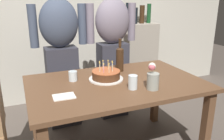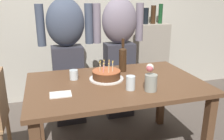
{
  "view_description": "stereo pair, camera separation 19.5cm",
  "coord_description": "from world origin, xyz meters",
  "px_view_note": "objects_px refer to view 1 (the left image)",
  "views": [
    {
      "loc": [
        -0.76,
        -1.77,
        1.46
      ],
      "look_at": [
        -0.02,
        0.03,
        0.84
      ],
      "focal_mm": 37.9,
      "sensor_mm": 36.0,
      "label": 1
    },
    {
      "loc": [
        -0.58,
        -1.84,
        1.46
      ],
      "look_at": [
        -0.02,
        0.03,
        0.84
      ],
      "focal_mm": 37.9,
      "sensor_mm": 36.0,
      "label": 2
    }
  ],
  "objects_px": {
    "birthday_cake": "(106,75)",
    "wine_bottle": "(120,58)",
    "water_glass_far": "(133,82)",
    "napkin_stack": "(64,97)",
    "flower_vase": "(153,78)",
    "water_glass_near": "(73,76)",
    "person_woman_cardigan": "(113,47)",
    "person_man_bearded": "(61,51)"
  },
  "relations": [
    {
      "from": "napkin_stack",
      "to": "flower_vase",
      "type": "relative_size",
      "value": 0.73
    },
    {
      "from": "water_glass_far",
      "to": "wine_bottle",
      "type": "bearing_deg",
      "value": 78.45
    },
    {
      "from": "birthday_cake",
      "to": "napkin_stack",
      "type": "xyz_separation_m",
      "value": [
        -0.42,
        -0.24,
        -0.04
      ]
    },
    {
      "from": "water_glass_near",
      "to": "water_glass_far",
      "type": "height_order",
      "value": "water_glass_far"
    },
    {
      "from": "person_man_bearded",
      "to": "wine_bottle",
      "type": "bearing_deg",
      "value": 134.35
    },
    {
      "from": "water_glass_near",
      "to": "water_glass_far",
      "type": "bearing_deg",
      "value": -42.82
    },
    {
      "from": "flower_vase",
      "to": "water_glass_far",
      "type": "bearing_deg",
      "value": 155.41
    },
    {
      "from": "water_glass_near",
      "to": "wine_bottle",
      "type": "height_order",
      "value": "wine_bottle"
    },
    {
      "from": "water_glass_far",
      "to": "napkin_stack",
      "type": "height_order",
      "value": "water_glass_far"
    },
    {
      "from": "birthday_cake",
      "to": "water_glass_near",
      "type": "distance_m",
      "value": 0.29
    },
    {
      "from": "birthday_cake",
      "to": "flower_vase",
      "type": "xyz_separation_m",
      "value": [
        0.26,
        -0.35,
        0.05
      ]
    },
    {
      "from": "birthday_cake",
      "to": "person_man_bearded",
      "type": "bearing_deg",
      "value": 111.49
    },
    {
      "from": "person_man_bearded",
      "to": "person_woman_cardigan",
      "type": "height_order",
      "value": "same"
    },
    {
      "from": "wine_bottle",
      "to": "napkin_stack",
      "type": "bearing_deg",
      "value": -146.45
    },
    {
      "from": "water_glass_far",
      "to": "person_man_bearded",
      "type": "xyz_separation_m",
      "value": [
        -0.39,
        0.97,
        0.08
      ]
    },
    {
      "from": "napkin_stack",
      "to": "person_man_bearded",
      "type": "distance_m",
      "value": 0.94
    },
    {
      "from": "water_glass_near",
      "to": "flower_vase",
      "type": "distance_m",
      "value": 0.69
    },
    {
      "from": "water_glass_near",
      "to": "water_glass_far",
      "type": "distance_m",
      "value": 0.54
    },
    {
      "from": "flower_vase",
      "to": "person_woman_cardigan",
      "type": "bearing_deg",
      "value": 85.49
    },
    {
      "from": "water_glass_far",
      "to": "wine_bottle",
      "type": "height_order",
      "value": "wine_bottle"
    },
    {
      "from": "flower_vase",
      "to": "person_man_bearded",
      "type": "xyz_separation_m",
      "value": [
        -0.53,
        1.03,
        0.04
      ]
    },
    {
      "from": "birthday_cake",
      "to": "person_woman_cardigan",
      "type": "distance_m",
      "value": 0.77
    },
    {
      "from": "wine_bottle",
      "to": "person_man_bearded",
      "type": "bearing_deg",
      "value": 134.35
    },
    {
      "from": "water_glass_far",
      "to": "napkin_stack",
      "type": "relative_size",
      "value": 0.71
    },
    {
      "from": "flower_vase",
      "to": "person_man_bearded",
      "type": "distance_m",
      "value": 1.16
    },
    {
      "from": "wine_bottle",
      "to": "person_man_bearded",
      "type": "xyz_separation_m",
      "value": [
        -0.49,
        0.5,
        0.0
      ]
    },
    {
      "from": "water_glass_near",
      "to": "wine_bottle",
      "type": "relative_size",
      "value": 0.27
    },
    {
      "from": "person_man_bearded",
      "to": "napkin_stack",
      "type": "bearing_deg",
      "value": 80.45
    },
    {
      "from": "birthday_cake",
      "to": "water_glass_near",
      "type": "bearing_deg",
      "value": 163.33
    },
    {
      "from": "birthday_cake",
      "to": "wine_bottle",
      "type": "bearing_deg",
      "value": 40.72
    },
    {
      "from": "flower_vase",
      "to": "birthday_cake",
      "type": "bearing_deg",
      "value": 126.71
    },
    {
      "from": "napkin_stack",
      "to": "water_glass_near",
      "type": "bearing_deg",
      "value": 65.72
    },
    {
      "from": "wine_bottle",
      "to": "flower_vase",
      "type": "distance_m",
      "value": 0.54
    },
    {
      "from": "water_glass_near",
      "to": "napkin_stack",
      "type": "xyz_separation_m",
      "value": [
        -0.15,
        -0.32,
        -0.04
      ]
    },
    {
      "from": "water_glass_near",
      "to": "person_man_bearded",
      "type": "height_order",
      "value": "person_man_bearded"
    },
    {
      "from": "water_glass_near",
      "to": "water_glass_far",
      "type": "relative_size",
      "value": 0.76
    },
    {
      "from": "birthday_cake",
      "to": "wine_bottle",
      "type": "xyz_separation_m",
      "value": [
        0.22,
        0.19,
        0.09
      ]
    },
    {
      "from": "water_glass_near",
      "to": "person_woman_cardigan",
      "type": "distance_m",
      "value": 0.87
    },
    {
      "from": "water_glass_far",
      "to": "wine_bottle",
      "type": "distance_m",
      "value": 0.49
    },
    {
      "from": "water_glass_far",
      "to": "person_woman_cardigan",
      "type": "bearing_deg",
      "value": 77.03
    },
    {
      "from": "flower_vase",
      "to": "person_man_bearded",
      "type": "relative_size",
      "value": 0.13
    },
    {
      "from": "napkin_stack",
      "to": "person_woman_cardigan",
      "type": "relative_size",
      "value": 0.1
    }
  ]
}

